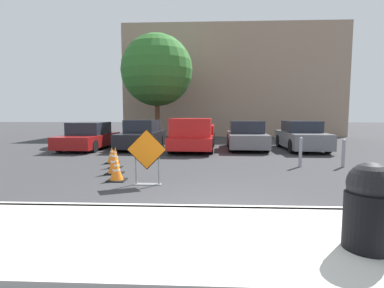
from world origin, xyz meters
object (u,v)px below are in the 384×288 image
object	(u,v)px
parked_car_third	(246,136)
parked_car_fourth	(301,136)
bollard_second	(344,152)
parked_car_second	(142,135)
traffic_cone_nearest	(116,171)
pickup_truck	(193,136)
traffic_cone_second	(114,162)
parked_car_nearest	(89,137)
road_closed_sign	(147,154)
bollard_nearest	(300,151)
traffic_cone_fourth	(112,156)
traffic_cone_third	(115,158)
trash_bin	(369,206)

from	to	relation	value
parked_car_third	parked_car_fourth	world-z (taller)	parked_car_fourth
bollard_second	parked_car_second	bearing A→B (deg)	147.25
traffic_cone_nearest	pickup_truck	bearing A→B (deg)	75.33
traffic_cone_second	pickup_truck	size ratio (longest dim) A/B	0.15
traffic_cone_nearest	parked_car_nearest	bearing A→B (deg)	116.77
parked_car_nearest	parked_car_second	bearing A→B (deg)	-169.39
traffic_cone_second	road_closed_sign	bearing A→B (deg)	-47.04
traffic_cone_second	bollard_nearest	size ratio (longest dim) A/B	0.74
parked_car_fourth	bollard_nearest	world-z (taller)	parked_car_fourth
parked_car_nearest	parked_car_third	world-z (taller)	parked_car_third
traffic_cone_fourth	parked_car_fourth	distance (m)	9.54
parked_car_third	bollard_second	bearing A→B (deg)	119.42
traffic_cone_fourth	traffic_cone_third	bearing A→B (deg)	-65.45
pickup_truck	trash_bin	world-z (taller)	pickup_truck
pickup_truck	bollard_nearest	size ratio (longest dim) A/B	5.05
traffic_cone_second	trash_bin	world-z (taller)	trash_bin
bollard_second	bollard_nearest	bearing A→B (deg)	-180.00
pickup_truck	bollard_nearest	xyz separation A→B (m)	(3.96, -4.48, -0.19)
traffic_cone_second	parked_car_third	xyz separation A→B (m)	(4.93, 6.73, 0.31)
parked_car_nearest	bollard_second	size ratio (longest dim) A/B	4.55
traffic_cone_third	bollard_second	size ratio (longest dim) A/B	0.73
traffic_cone_third	bollard_nearest	world-z (taller)	bollard_nearest
traffic_cone_fourth	bollard_second	size ratio (longest dim) A/B	0.61
traffic_cone_third	trash_bin	bearing A→B (deg)	-50.34
traffic_cone_third	trash_bin	distance (m)	8.13
traffic_cone_third	parked_car_nearest	size ratio (longest dim) A/B	0.16
bollard_nearest	traffic_cone_third	bearing A→B (deg)	-175.80
trash_bin	bollard_nearest	bearing A→B (deg)	79.74
parked_car_second	pickup_truck	distance (m)	2.85
parked_car_second	traffic_cone_second	bearing A→B (deg)	98.55
traffic_cone_second	parked_car_second	distance (m)	6.79
trash_bin	parked_car_nearest	bearing A→B (deg)	125.41
parked_car_second	bollard_nearest	xyz separation A→B (m)	(6.70, -5.25, -0.15)
parked_car_nearest	parked_car_fourth	world-z (taller)	parked_car_fourth
bollard_nearest	trash_bin	bearing A→B (deg)	-100.26
road_closed_sign	traffic_cone_nearest	size ratio (longest dim) A/B	2.52
road_closed_sign	parked_car_nearest	xyz separation A→B (m)	(-4.63, 7.76, -0.17)
parked_car_third	bollard_second	xyz separation A→B (m)	(2.66, -5.22, -0.16)
road_closed_sign	traffic_cone_fourth	xyz separation A→B (m)	(-2.00, 3.33, -0.52)
traffic_cone_third	bollard_nearest	xyz separation A→B (m)	(6.40, 0.47, 0.20)
pickup_truck	bollard_second	xyz separation A→B (m)	(5.43, -4.48, -0.22)
traffic_cone_second	bollard_second	world-z (taller)	bollard_second
parked_car_third	parked_car_fourth	xyz separation A→B (m)	(2.75, -0.26, 0.01)
trash_bin	bollard_nearest	size ratio (longest dim) A/B	1.08
parked_car_nearest	parked_car_third	bearing A→B (deg)	-175.11
traffic_cone_third	bollard_nearest	distance (m)	6.42
traffic_cone_nearest	bollard_second	bearing A→B (deg)	18.66
pickup_truck	parked_car_third	distance (m)	2.87
traffic_cone_fourth	traffic_cone_nearest	bearing A→B (deg)	-70.00
traffic_cone_fourth	pickup_truck	size ratio (longest dim) A/B	0.11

